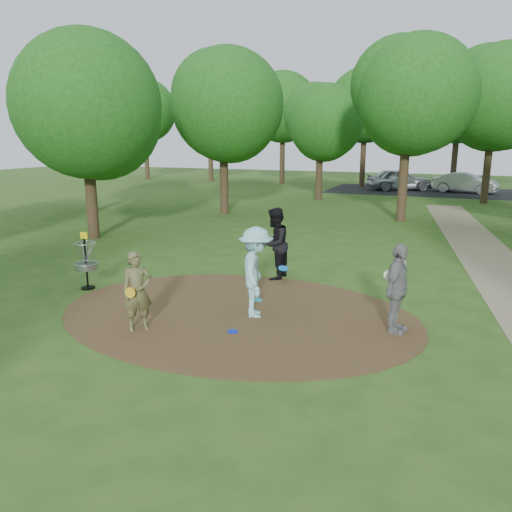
% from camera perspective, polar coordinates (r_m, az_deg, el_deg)
% --- Properties ---
extents(ground, '(100.00, 100.00, 0.00)m').
position_cam_1_polar(ground, '(11.54, -2.25, -6.60)').
color(ground, '#2D5119').
rests_on(ground, ground).
extents(dirt_clearing, '(8.40, 8.40, 0.02)m').
position_cam_1_polar(dirt_clearing, '(11.54, -2.25, -6.55)').
color(dirt_clearing, '#47301C').
rests_on(dirt_clearing, ground).
extents(parking_lot, '(14.00, 8.00, 0.01)m').
position_cam_1_polar(parking_lot, '(40.15, 18.53, 7.03)').
color(parking_lot, black).
rests_on(parking_lot, ground).
extents(player_observer_with_disc, '(0.72, 0.72, 1.68)m').
position_cam_1_polar(player_observer_with_disc, '(10.62, -13.41, -3.97)').
color(player_observer_with_disc, brown).
rests_on(player_observer_with_disc, ground).
extents(player_throwing_with_disc, '(1.41, 1.51, 2.05)m').
position_cam_1_polar(player_throwing_with_disc, '(11.09, -0.02, -1.88)').
color(player_throwing_with_disc, '#99DCE4').
rests_on(player_throwing_with_disc, ground).
extents(player_walking_with_disc, '(0.77, 0.99, 2.04)m').
position_cam_1_polar(player_walking_with_disc, '(14.10, 2.15, 1.40)').
color(player_walking_with_disc, black).
rests_on(player_walking_with_disc, ground).
extents(player_waiting_with_disc, '(0.66, 1.17, 1.88)m').
position_cam_1_polar(player_waiting_with_disc, '(10.58, 15.85, -3.63)').
color(player_waiting_with_disc, gray).
rests_on(player_waiting_with_disc, ground).
extents(disc_ground_cyan, '(0.22, 0.22, 0.02)m').
position_cam_1_polar(disc_ground_cyan, '(12.38, 0.22, -5.05)').
color(disc_ground_cyan, '#1BB9DD').
rests_on(disc_ground_cyan, dirt_clearing).
extents(disc_ground_blue, '(0.22, 0.22, 0.02)m').
position_cam_1_polar(disc_ground_blue, '(10.46, -2.68, -8.60)').
color(disc_ground_blue, '#0C22D4').
rests_on(disc_ground_blue, dirt_clearing).
extents(car_left, '(5.22, 3.82, 1.65)m').
position_cam_1_polar(car_left, '(40.32, 16.07, 8.40)').
color(car_left, '#B2B4BA').
rests_on(car_left, ground).
extents(car_right, '(4.69, 2.55, 1.47)m').
position_cam_1_polar(car_right, '(39.93, 22.78, 7.71)').
color(car_right, '#A0A2A8').
rests_on(car_right, ground).
extents(disc_golf_basket, '(0.63, 0.63, 1.54)m').
position_cam_1_polar(disc_golf_basket, '(13.92, -18.90, -0.09)').
color(disc_golf_basket, black).
rests_on(disc_golf_basket, ground).
extents(tree_ring, '(37.58, 45.95, 9.16)m').
position_cam_1_polar(tree_ring, '(18.05, 14.49, 16.95)').
color(tree_ring, '#332316').
rests_on(tree_ring, ground).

